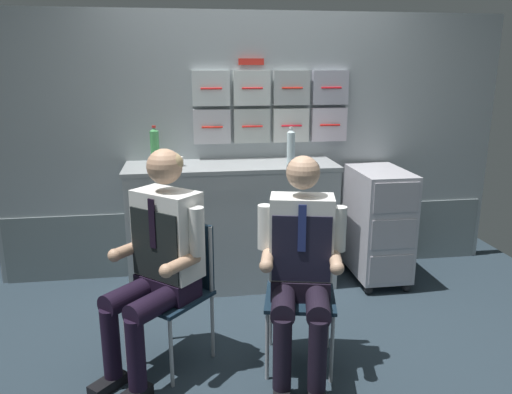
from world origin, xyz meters
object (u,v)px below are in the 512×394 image
folding_chair_left (179,277)px  service_trolley (378,222)px  crew_member_right (301,259)px  espresso_cup_small (304,162)px  folding_chair_right (300,277)px  water_bottle_clear (155,146)px  snack_banana (165,167)px  crew_member_left (158,253)px

folding_chair_left → service_trolley: bearing=29.2°
crew_member_right → espresso_cup_small: size_ratio=16.35×
folding_chair_right → espresso_cup_small: (0.24, 0.92, 0.52)m
service_trolley → folding_chair_left: service_trolley is taller
water_bottle_clear → snack_banana: (0.08, -0.24, -0.12)m
service_trolley → crew_member_right: bearing=-128.5°
crew_member_right → snack_banana: crew_member_right is taller
folding_chair_left → crew_member_right: crew_member_right is taller
service_trolley → water_bottle_clear: (-1.76, 0.22, 0.64)m
espresso_cup_small → snack_banana: 1.03m
crew_member_right → folding_chair_right: bearing=76.9°
crew_member_right → snack_banana: (-0.76, 1.14, 0.32)m
crew_member_left → folding_chair_left: bearing=47.5°
service_trolley → crew_member_left: 2.00m
service_trolley → crew_member_left: bearing=-149.4°
folding_chair_left → crew_member_right: (0.68, -0.26, 0.18)m
crew_member_left → folding_chair_right: crew_member_left is taller
folding_chair_right → crew_member_right: (-0.04, -0.16, 0.18)m
folding_chair_left → water_bottle_clear: bearing=98.1°
crew_member_right → espresso_cup_small: crew_member_right is taller
crew_member_left → water_bottle_clear: size_ratio=4.39×
crew_member_right → folding_chair_left: bearing=158.8°
water_bottle_clear → espresso_cup_small: bearing=-15.4°
crew_member_left → espresso_cup_small: size_ratio=16.82×
water_bottle_clear → espresso_cup_small: water_bottle_clear is taller
folding_chair_left → espresso_cup_small: espresso_cup_small is taller
crew_member_left → snack_banana: bearing=88.5°
service_trolley → water_bottle_clear: water_bottle_clear is taller
snack_banana → service_trolley: bearing=0.9°
crew_member_left → folding_chair_right: size_ratio=1.55×
snack_banana → espresso_cup_small: bearing=-3.4°
water_bottle_clear → snack_banana: water_bottle_clear is taller
folding_chair_left → snack_banana: (-0.08, 0.87, 0.50)m
espresso_cup_small → crew_member_right: bearing=-104.2°
snack_banana → crew_member_right: bearing=-56.2°
folding_chair_left → espresso_cup_small: 1.35m
folding_chair_left → crew_member_right: bearing=-21.2°
water_bottle_clear → snack_banana: size_ratio=1.71×
water_bottle_clear → espresso_cup_small: (1.11, -0.31, -0.10)m
water_bottle_clear → service_trolley: bearing=-7.1°
water_bottle_clear → espresso_cup_small: size_ratio=3.83×
crew_member_left → espresso_cup_small: 1.44m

